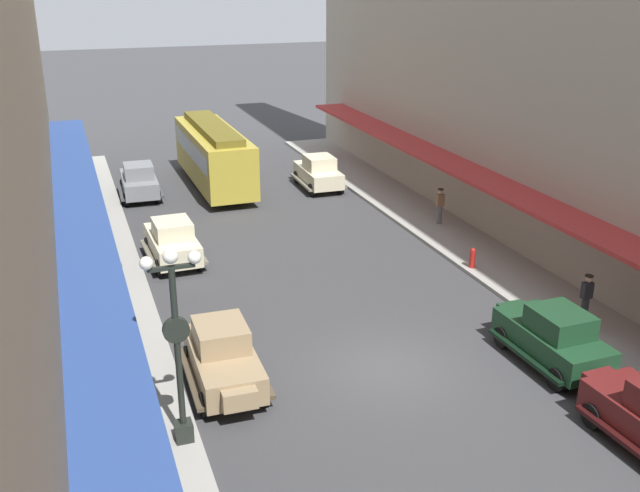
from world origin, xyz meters
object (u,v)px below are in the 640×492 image
object	(u,v)px
fire_hydrant	(472,258)
pedestrian_1	(440,206)
parked_car_3	(553,335)
pedestrian_3	(118,279)
pedestrian_0	(121,351)
pedestrian_4	(586,298)
lamp_post_with_clock	(177,340)
parked_car_5	(139,180)
parked_car_0	(223,355)
parked_car_2	(318,171)
parked_car_1	(172,240)
streetcar	(214,153)

from	to	relation	value
fire_hydrant	pedestrian_1	size ratio (longest dim) A/B	0.49
parked_car_3	pedestrian_3	world-z (taller)	parked_car_3
pedestrian_0	pedestrian_4	world-z (taller)	same
lamp_post_with_clock	pedestrian_4	bearing A→B (deg)	8.79
parked_car_5	pedestrian_3	size ratio (longest dim) A/B	2.62
parked_car_0	pedestrian_0	distance (m)	2.94
parked_car_2	parked_car_5	world-z (taller)	same
parked_car_2	pedestrian_3	size ratio (longest dim) A/B	2.62
parked_car_0	pedestrian_4	world-z (taller)	parked_car_0
parked_car_1	fire_hydrant	world-z (taller)	parked_car_1
parked_car_2	pedestrian_4	size ratio (longest dim) A/B	2.57
parked_car_2	pedestrian_3	xyz separation A→B (m)	(-11.65, -11.63, 0.05)
parked_car_2	pedestrian_4	distance (m)	18.78
streetcar	fire_hydrant	size ratio (longest dim) A/B	11.73
pedestrian_3	pedestrian_4	bearing A→B (deg)	-25.40
fire_hydrant	pedestrian_3	world-z (taller)	pedestrian_3
parked_car_2	pedestrian_0	world-z (taller)	parked_car_2
parked_car_2	pedestrian_4	bearing A→B (deg)	-81.08
parked_car_0	fire_hydrant	size ratio (longest dim) A/B	5.23
pedestrian_0	pedestrian_3	bearing A→B (deg)	85.72
parked_car_1	pedestrian_3	xyz separation A→B (m)	(-2.46, -3.48, 0.05)
fire_hydrant	parked_car_3	bearing A→B (deg)	-101.88
fire_hydrant	lamp_post_with_clock	bearing A→B (deg)	-149.37
parked_car_2	fire_hydrant	xyz separation A→B (m)	(1.83, -13.14, -0.38)
parked_car_2	lamp_post_with_clock	bearing A→B (deg)	-117.83
fire_hydrant	parked_car_5	bearing A→B (deg)	127.47
parked_car_2	lamp_post_with_clock	xyz separation A→B (m)	(-10.92, -20.69, 2.04)
fire_hydrant	parked_car_2	bearing A→B (deg)	97.93
pedestrian_0	fire_hydrant	bearing A→B (deg)	15.92
pedestrian_3	streetcar	bearing A→B (deg)	65.18
parked_car_1	pedestrian_4	distance (m)	15.96
streetcar	fire_hydrant	bearing A→B (deg)	-65.25
streetcar	lamp_post_with_clock	size ratio (longest dim) A/B	1.86
parked_car_3	pedestrian_4	size ratio (longest dim) A/B	2.57
pedestrian_1	pedestrian_3	xyz separation A→B (m)	(-14.83, -3.74, -0.02)
streetcar	pedestrian_4	xyz separation A→B (m)	(8.16, -20.76, -0.89)
parked_car_2	pedestrian_0	distance (m)	20.93
parked_car_2	pedestrian_3	distance (m)	16.46
parked_car_3	streetcar	world-z (taller)	streetcar
parked_car_1	pedestrian_0	xyz separation A→B (m)	(-2.87, -8.95, 0.07)
parked_car_3	pedestrian_1	world-z (taller)	parked_car_3
lamp_post_with_clock	parked_car_2	bearing A→B (deg)	62.17
parked_car_1	pedestrian_0	bearing A→B (deg)	-107.78
parked_car_0	parked_car_2	distance (m)	20.45
parked_car_1	parked_car_5	world-z (taller)	same
parked_car_3	parked_car_5	world-z (taller)	same
pedestrian_1	fire_hydrant	bearing A→B (deg)	-104.38
parked_car_1	pedestrian_3	distance (m)	4.26
parked_car_3	parked_car_5	bearing A→B (deg)	113.98
parked_car_5	pedestrian_0	size ratio (longest dim) A/B	2.57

